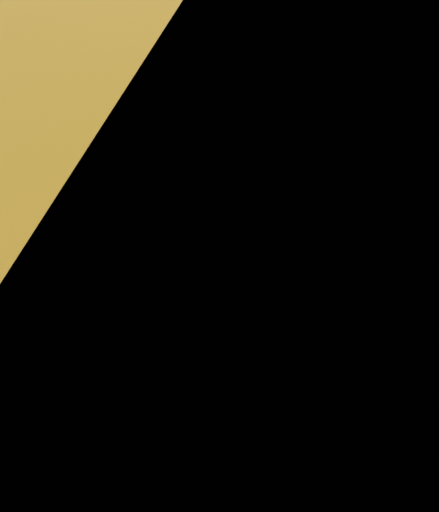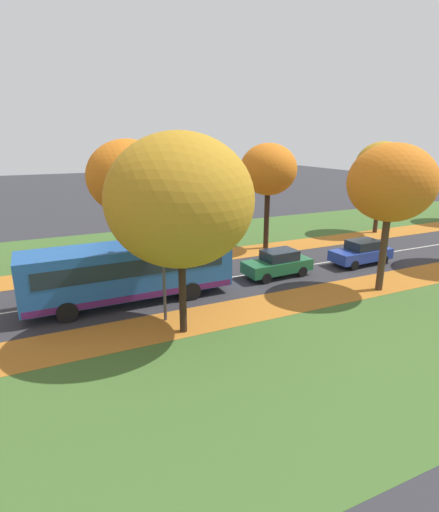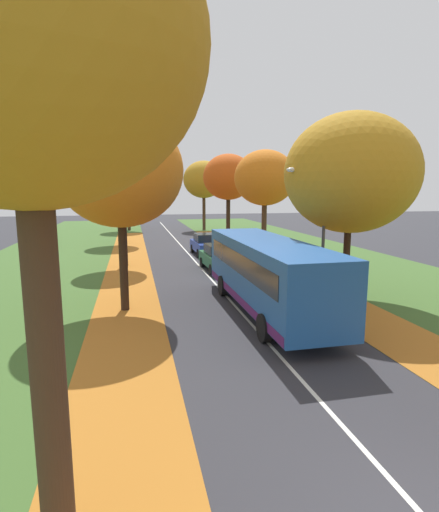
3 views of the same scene
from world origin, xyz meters
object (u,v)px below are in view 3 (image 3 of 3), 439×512
object	(u,v)px
car_blue_following	(205,244)
bus	(267,271)
tree_right_far	(228,177)
tree_right_distant	(204,180)
tree_left_nearest	(24,46)
tree_left_near	(120,171)
tree_left_distant	(127,180)
tree_right_mid	(265,178)
tree_left_far	(120,182)
tree_right_near	(351,174)
streetlamp_right	(317,219)
car_green_lead	(219,257)
tree_left_mid	(122,177)

from	to	relation	value
car_blue_following	bus	bearing A→B (deg)	-90.66
bus	tree_right_far	bearing A→B (deg)	80.39
tree_right_far	tree_right_distant	xyz separation A→B (m)	(-0.34, 11.79, 0.07)
tree_left_nearest	tree_right_far	size ratio (longest dim) A/B	1.02
tree_right_distant	car_blue_following	xyz separation A→B (m)	(-3.41, -19.64, -5.51)
tree_left_near	tree_left_distant	size ratio (longest dim) A/B	0.95
tree_right_mid	tree_right_distant	size ratio (longest dim) A/B	0.91
tree_left_near	bus	distance (m)	7.20
tree_left_nearest	tree_right_mid	size ratio (longest dim) A/B	1.09
tree_left_far	tree_right_near	distance (m)	24.36
bus	tree_right_near	bearing A→B (deg)	16.84
tree_right_near	tree_right_mid	bearing A→B (deg)	90.71
tree_right_near	bus	bearing A→B (deg)	-163.16
tree_left_nearest	tree_right_mid	xyz separation A→B (m)	(10.66, 22.86, -0.76)
tree_right_mid	streetlamp_right	xyz separation A→B (m)	(-1.59, -11.94, -2.13)
streetlamp_right	car_blue_following	xyz separation A→B (m)	(-2.42, 14.40, -2.92)
tree_right_far	tree_right_distant	world-z (taller)	tree_right_distant
car_blue_following	tree_left_nearest	bearing A→B (deg)	-104.73
tree_left_far	tree_right_near	size ratio (longest dim) A/B	0.93
car_blue_following	tree_right_near	bearing A→B (deg)	-73.51
tree_left_far	bus	xyz separation A→B (m)	(6.35, -23.20, -4.08)
car_green_lead	tree_left_far	bearing A→B (deg)	113.70
bus	car_green_lead	bearing A→B (deg)	90.66
tree_left_distant	tree_right_near	bearing A→B (deg)	-73.85
tree_left_nearest	tree_left_distant	xyz separation A→B (m)	(0.68, 46.28, -0.37)
tree_left_far	car_blue_following	distance (m)	11.37
car_green_lead	car_blue_following	distance (m)	6.36
bus	car_green_lead	xyz separation A→B (m)	(-0.10, 8.97, -0.89)
tree_left_nearest	tree_left_near	distance (m)	11.52
tree_left_nearest	tree_left_mid	distance (m)	21.67
streetlamp_right	tree_left_far	bearing A→B (deg)	111.88
tree_right_near	tree_right_mid	size ratio (longest dim) A/B	1.07
tree_left_near	tree_right_near	bearing A→B (deg)	-0.96
tree_left_nearest	tree_right_near	distance (m)	15.66
tree_right_near	tree_right_distant	distance (m)	33.67
tree_left_mid	tree_right_distant	world-z (taller)	tree_right_distant
tree_left_near	car_green_lead	size ratio (longest dim) A/B	1.89
tree_left_distant	tree_right_far	distance (m)	16.32
car_green_lead	tree_right_mid	bearing A→B (deg)	42.32
tree_left_nearest	tree_right_distant	size ratio (longest dim) A/B	1.00
tree_right_mid	tree_left_mid	bearing A→B (deg)	-173.13
tree_left_far	tree_right_near	xyz separation A→B (m)	(10.68, -21.89, -0.05)
car_green_lead	tree_right_distant	bearing A→B (deg)	81.92
tree_right_far	car_blue_following	distance (m)	10.26
tree_right_near	tree_right_distant	bearing A→B (deg)	91.26
tree_left_far	tree_left_distant	distance (m)	13.11
tree_right_mid	bus	size ratio (longest dim) A/B	0.76
tree_right_near	tree_right_far	world-z (taller)	tree_right_far
tree_right_mid	streetlamp_right	bearing A→B (deg)	-97.57
tree_left_nearest	tree_right_near	size ratio (longest dim) A/B	1.03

